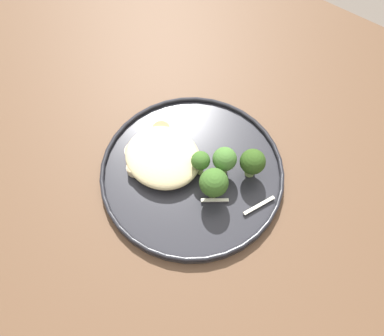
# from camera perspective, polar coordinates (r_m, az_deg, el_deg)

# --- Properties ---
(ground) EXTENTS (6.00, 6.00, 0.00)m
(ground) POSITION_cam_1_polar(r_m,az_deg,el_deg) (1.30, -0.56, -15.43)
(ground) COLOR #665B51
(wooden_dining_table) EXTENTS (1.40, 1.00, 0.74)m
(wooden_dining_table) POSITION_cam_1_polar(r_m,az_deg,el_deg) (0.68, -1.03, -2.77)
(wooden_dining_table) COLOR brown
(wooden_dining_table) RESTS_ON ground
(dinner_plate) EXTENTS (0.29, 0.29, 0.02)m
(dinner_plate) POSITION_cam_1_polar(r_m,az_deg,el_deg) (0.59, -0.00, -0.53)
(dinner_plate) COLOR #232328
(dinner_plate) RESTS_ON wooden_dining_table
(noodle_bed) EXTENTS (0.12, 0.11, 0.03)m
(noodle_bed) POSITION_cam_1_polar(r_m,az_deg,el_deg) (0.58, -4.50, 1.71)
(noodle_bed) COLOR beige
(noodle_bed) RESTS_ON dinner_plate
(seared_scallop_left_edge) EXTENTS (0.03, 0.03, 0.01)m
(seared_scallop_left_edge) POSITION_cam_1_polar(r_m,az_deg,el_deg) (0.59, -4.44, 0.90)
(seared_scallop_left_edge) COLOR #E5C689
(seared_scallop_left_edge) RESTS_ON dinner_plate
(seared_scallop_tiny_bay) EXTENTS (0.03, 0.03, 0.01)m
(seared_scallop_tiny_bay) POSITION_cam_1_polar(r_m,az_deg,el_deg) (0.60, -8.66, 2.51)
(seared_scallop_tiny_bay) COLOR beige
(seared_scallop_tiny_bay) RESTS_ON dinner_plate
(seared_scallop_half_hidden) EXTENTS (0.03, 0.03, 0.01)m
(seared_scallop_half_hidden) POSITION_cam_1_polar(r_m,az_deg,el_deg) (0.58, -8.77, -0.10)
(seared_scallop_half_hidden) COLOR beige
(seared_scallop_half_hidden) RESTS_ON dinner_plate
(seared_scallop_right_edge) EXTENTS (0.03, 0.03, 0.01)m
(seared_scallop_right_edge) POSITION_cam_1_polar(r_m,az_deg,el_deg) (0.62, -4.75, 5.82)
(seared_scallop_right_edge) COLOR #DBB77A
(seared_scallop_right_edge) RESTS_ON dinner_plate
(seared_scallop_rear_pale) EXTENTS (0.03, 0.03, 0.02)m
(seared_scallop_rear_pale) POSITION_cam_1_polar(r_m,az_deg,el_deg) (0.58, -4.83, -0.72)
(seared_scallop_rear_pale) COLOR #E5C689
(seared_scallop_rear_pale) RESTS_ON dinner_plate
(broccoli_floret_beside_noodles) EXTENTS (0.04, 0.04, 0.06)m
(broccoli_floret_beside_noodles) POSITION_cam_1_polar(r_m,az_deg,el_deg) (0.54, 3.36, -2.33)
(broccoli_floret_beside_noodles) COLOR #89A356
(broccoli_floret_beside_noodles) RESTS_ON dinner_plate
(broccoli_floret_small_sprig) EXTENTS (0.04, 0.04, 0.06)m
(broccoli_floret_small_sprig) POSITION_cam_1_polar(r_m,az_deg,el_deg) (0.56, 9.25, 0.85)
(broccoli_floret_small_sprig) COLOR #89A356
(broccoli_floret_small_sprig) RESTS_ON dinner_plate
(broccoli_floret_near_rim) EXTENTS (0.03, 0.03, 0.05)m
(broccoli_floret_near_rim) POSITION_cam_1_polar(r_m,az_deg,el_deg) (0.56, 1.14, 0.80)
(broccoli_floret_near_rim) COLOR #89A356
(broccoli_floret_near_rim) RESTS_ON dinner_plate
(broccoli_floret_split_head) EXTENTS (0.04, 0.04, 0.06)m
(broccoli_floret_split_head) POSITION_cam_1_polar(r_m,az_deg,el_deg) (0.56, 5.01, 1.24)
(broccoli_floret_split_head) COLOR #7A994C
(broccoli_floret_split_head) RESTS_ON dinner_plate
(onion_sliver_curled_piece) EXTENTS (0.03, 0.05, 0.00)m
(onion_sliver_curled_piece) POSITION_cam_1_polar(r_m,az_deg,el_deg) (0.57, 10.25, -5.66)
(onion_sliver_curled_piece) COLOR silver
(onion_sliver_curled_piece) RESTS_ON dinner_plate
(onion_sliver_pale_crescent) EXTENTS (0.01, 0.04, 0.00)m
(onion_sliver_pale_crescent) POSITION_cam_1_polar(r_m,az_deg,el_deg) (0.58, 3.70, -0.84)
(onion_sliver_pale_crescent) COLOR silver
(onion_sliver_pale_crescent) RESTS_ON dinner_plate
(onion_sliver_long_sliver) EXTENTS (0.04, 0.03, 0.00)m
(onion_sliver_long_sliver) POSITION_cam_1_polar(r_m,az_deg,el_deg) (0.56, 3.51, -4.95)
(onion_sliver_long_sliver) COLOR silver
(onion_sliver_long_sliver) RESTS_ON dinner_plate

